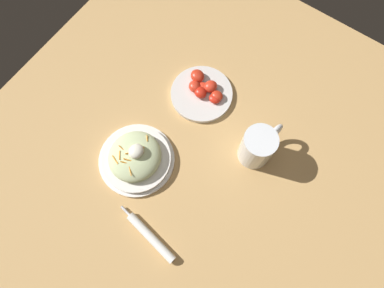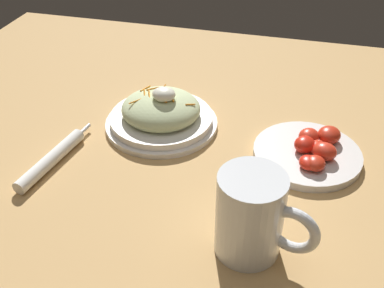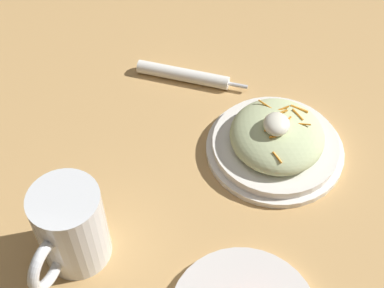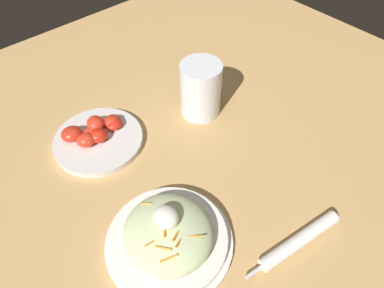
# 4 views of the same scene
# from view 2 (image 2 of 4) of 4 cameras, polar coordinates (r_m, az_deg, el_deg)

# --- Properties ---
(ground_plane) EXTENTS (1.43, 1.43, 0.00)m
(ground_plane) POSITION_cam_2_polar(r_m,az_deg,el_deg) (0.77, -1.48, -6.80)
(ground_plane) COLOR tan
(salad_plate) EXTENTS (0.23, 0.23, 0.09)m
(salad_plate) POSITION_cam_2_polar(r_m,az_deg,el_deg) (0.92, -3.87, 3.80)
(salad_plate) COLOR white
(salad_plate) RESTS_ON ground_plane
(beer_mug) EXTENTS (0.15, 0.10, 0.13)m
(beer_mug) POSITION_cam_2_polar(r_m,az_deg,el_deg) (0.65, 7.39, -9.28)
(beer_mug) COLOR white
(beer_mug) RESTS_ON ground_plane
(napkin_roll) EXTENTS (0.05, 0.21, 0.02)m
(napkin_roll) POSITION_cam_2_polar(r_m,az_deg,el_deg) (0.87, -17.17, -1.81)
(napkin_roll) COLOR white
(napkin_roll) RESTS_ON ground_plane
(tomato_plate) EXTENTS (0.20, 0.20, 0.05)m
(tomato_plate) POSITION_cam_2_polar(r_m,az_deg,el_deg) (0.87, 14.55, -0.93)
(tomato_plate) COLOR silver
(tomato_plate) RESTS_ON ground_plane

